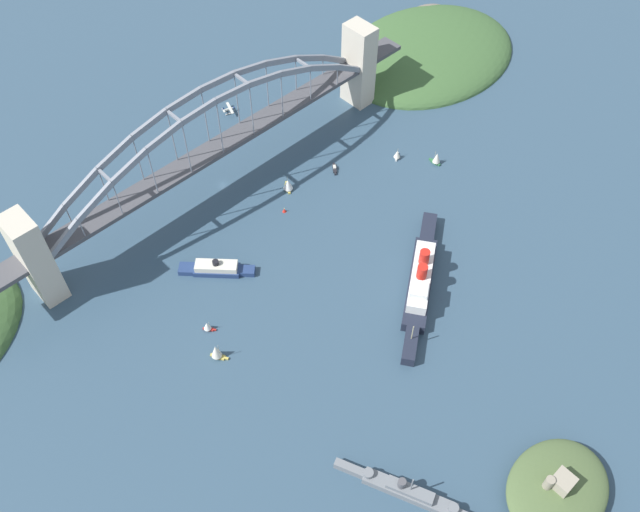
% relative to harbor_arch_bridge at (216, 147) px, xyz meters
% --- Properties ---
extents(ground_plane, '(1400.00, 1400.00, 0.00)m').
position_rel_harbor_arch_bridge_xyz_m(ground_plane, '(0.00, 0.00, -28.41)').
color(ground_plane, '#334C60').
extents(harbor_arch_bridge, '(275.08, 17.91, 63.90)m').
position_rel_harbor_arch_bridge_xyz_m(harbor_arch_bridge, '(0.00, 0.00, 0.00)').
color(harbor_arch_bridge, beige).
rests_on(harbor_arch_bridge, ground).
extents(headland_west_shore, '(129.83, 100.14, 23.14)m').
position_rel_harbor_arch_bridge_xyz_m(headland_west_shore, '(-177.09, -1.83, -28.41)').
color(headland_west_shore, '#3D6033').
rests_on(headland_west_shore, ground).
extents(ocean_liner, '(78.74, 56.87, 19.34)m').
position_rel_harbor_arch_bridge_xyz_m(ocean_liner, '(-26.80, 123.16, -22.91)').
color(ocean_liner, '#1E2333').
rests_on(ocean_liner, ground).
extents(naval_cruiser, '(28.41, 60.61, 16.53)m').
position_rel_harbor_arch_bridge_xyz_m(naval_cruiser, '(54.65, 188.77, -25.55)').
color(naval_cruiser, slate).
rests_on(naval_cruiser, ground).
extents(harbor_ferry_steamer, '(31.17, 31.87, 8.62)m').
position_rel_harbor_arch_bridge_xyz_m(harbor_ferry_steamer, '(40.53, 46.42, -25.71)').
color(harbor_ferry_steamer, navy).
rests_on(harbor_ferry_steamer, ground).
extents(fort_island_mid_harbor, '(46.84, 37.09, 16.18)m').
position_rel_harbor_arch_bridge_xyz_m(fort_island_mid_harbor, '(11.07, 229.22, -23.43)').
color(fort_island_mid_harbor, '#4C6038').
rests_on(fort_island_mid_harbor, ground).
extents(seaplane_taxiing_near_bridge, '(7.96, 11.22, 4.84)m').
position_rel_harbor_arch_bridge_xyz_m(seaplane_taxiing_near_bridge, '(-41.66, -45.64, -26.35)').
color(seaplane_taxiing_near_bridge, '#B7B7B2').
rests_on(seaplane_taxiing_near_bridge, ground).
extents(small_boat_0, '(6.54, 7.96, 2.15)m').
position_rel_harbor_arch_bridge_xyz_m(small_boat_0, '(-53.89, 35.03, -27.60)').
color(small_boat_0, black).
rests_on(small_boat_0, ground).
extents(small_boat_1, '(6.65, 8.25, 10.62)m').
position_rel_harbor_arch_bridge_xyz_m(small_boat_1, '(70.89, 85.63, -23.50)').
color(small_boat_1, gold).
rests_on(small_boat_1, ground).
extents(small_boat_2, '(7.26, 9.10, 8.58)m').
position_rel_harbor_arch_bridge_xyz_m(small_boat_2, '(-24.10, 28.50, -24.42)').
color(small_boat_2, gold).
rests_on(small_boat_2, ground).
extents(small_boat_3, '(4.40, 7.82, 8.88)m').
position_rel_harbor_arch_bridge_xyz_m(small_boat_3, '(-99.73, 71.53, -24.29)').
color(small_boat_3, '#2D6B3D').
rests_on(small_boat_3, ground).
extents(small_boat_4, '(6.51, 5.24, 6.78)m').
position_rel_harbor_arch_bridge_xyz_m(small_boat_4, '(-86.56, 53.22, -25.20)').
color(small_boat_4, silver).
rests_on(small_boat_4, ground).
extents(small_boat_5, '(5.30, 5.87, 6.49)m').
position_rel_harbor_arch_bridge_xyz_m(small_boat_5, '(64.91, 70.90, -25.34)').
color(small_boat_5, '#B2231E').
rests_on(small_boat_5, ground).
extents(channel_marker_buoy, '(2.20, 2.20, 2.75)m').
position_rel_harbor_arch_bridge_xyz_m(channel_marker_buoy, '(-11.52, 39.47, -27.29)').
color(channel_marker_buoy, red).
rests_on(channel_marker_buoy, ground).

